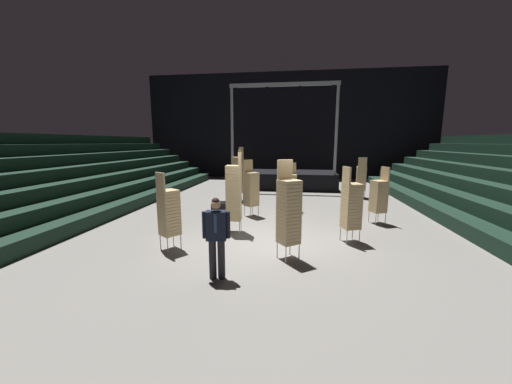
{
  "coord_description": "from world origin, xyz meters",
  "views": [
    {
      "loc": [
        0.83,
        -7.7,
        2.79
      ],
      "look_at": [
        -0.3,
        0.19,
        1.4
      ],
      "focal_mm": 20.1,
      "sensor_mm": 36.0,
      "label": 1
    }
  ],
  "objects_px": {
    "chair_stack_front_right": "(169,211)",
    "chair_stack_mid_centre": "(361,178)",
    "stage_riser": "(283,178)",
    "man_with_tie": "(216,234)",
    "chair_stack_front_left": "(289,211)",
    "chair_stack_mid_right": "(351,205)",
    "chair_stack_rear_centre": "(379,195)",
    "chair_stack_mid_left": "(251,188)",
    "chair_stack_aisle_left": "(291,187)",
    "equipment_road_case": "(223,209)",
    "chair_stack_rear_left": "(238,174)",
    "chair_stack_rear_right": "(234,192)"
  },
  "relations": [
    {
      "from": "stage_riser",
      "to": "equipment_road_case",
      "type": "xyz_separation_m",
      "value": [
        -1.91,
        -7.44,
        -0.33
      ]
    },
    {
      "from": "chair_stack_aisle_left",
      "to": "chair_stack_mid_right",
      "type": "bearing_deg",
      "value": 112.92
    },
    {
      "from": "man_with_tie",
      "to": "chair_stack_rear_left",
      "type": "xyz_separation_m",
      "value": [
        -1.21,
        7.93,
        0.31
      ]
    },
    {
      "from": "chair_stack_front_right",
      "to": "chair_stack_mid_centre",
      "type": "bearing_deg",
      "value": 87.54
    },
    {
      "from": "chair_stack_rear_centre",
      "to": "chair_stack_aisle_left",
      "type": "height_order",
      "value": "same"
    },
    {
      "from": "chair_stack_mid_right",
      "to": "equipment_road_case",
      "type": "xyz_separation_m",
      "value": [
        -4.25,
        2.27,
        -0.8
      ]
    },
    {
      "from": "stage_riser",
      "to": "chair_stack_front_left",
      "type": "relative_size",
      "value": 2.65
    },
    {
      "from": "chair_stack_mid_right",
      "to": "chair_stack_rear_centre",
      "type": "distance_m",
      "value": 2.45
    },
    {
      "from": "chair_stack_aisle_left",
      "to": "chair_stack_rear_centre",
      "type": "bearing_deg",
      "value": 151.07
    },
    {
      "from": "chair_stack_rear_left",
      "to": "chair_stack_rear_right",
      "type": "bearing_deg",
      "value": -154.26
    },
    {
      "from": "stage_riser",
      "to": "equipment_road_case",
      "type": "distance_m",
      "value": 7.69
    },
    {
      "from": "man_with_tie",
      "to": "chair_stack_front_left",
      "type": "xyz_separation_m",
      "value": [
        1.41,
        1.24,
        0.23
      ]
    },
    {
      "from": "stage_riser",
      "to": "chair_stack_aisle_left",
      "type": "bearing_deg",
      "value": -84.42
    },
    {
      "from": "chair_stack_mid_left",
      "to": "chair_stack_aisle_left",
      "type": "relative_size",
      "value": 1.09
    },
    {
      "from": "chair_stack_rear_right",
      "to": "man_with_tie",
      "type": "bearing_deg",
      "value": -177.88
    },
    {
      "from": "man_with_tie",
      "to": "chair_stack_rear_right",
      "type": "xyz_separation_m",
      "value": [
        -0.32,
        3.08,
        0.31
      ]
    },
    {
      "from": "equipment_road_case",
      "to": "chair_stack_front_left",
      "type": "bearing_deg",
      "value": -55.41
    },
    {
      "from": "chair_stack_rear_left",
      "to": "chair_stack_rear_centre",
      "type": "height_order",
      "value": "chair_stack_rear_left"
    },
    {
      "from": "stage_riser",
      "to": "chair_stack_mid_left",
      "type": "bearing_deg",
      "value": -96.81
    },
    {
      "from": "man_with_tie",
      "to": "chair_stack_mid_left",
      "type": "xyz_separation_m",
      "value": [
        -0.11,
        5.15,
        0.1
      ]
    },
    {
      "from": "chair_stack_aisle_left",
      "to": "chair_stack_front_right",
      "type": "bearing_deg",
      "value": 54.53
    },
    {
      "from": "chair_stack_rear_right",
      "to": "chair_stack_rear_centre",
      "type": "height_order",
      "value": "chair_stack_rear_right"
    },
    {
      "from": "stage_riser",
      "to": "chair_stack_front_left",
      "type": "bearing_deg",
      "value": -86.61
    },
    {
      "from": "chair_stack_mid_left",
      "to": "equipment_road_case",
      "type": "relative_size",
      "value": 2.37
    },
    {
      "from": "chair_stack_mid_centre",
      "to": "chair_stack_rear_centre",
      "type": "distance_m",
      "value": 4.78
    },
    {
      "from": "man_with_tie",
      "to": "chair_stack_front_right",
      "type": "bearing_deg",
      "value": -47.91
    },
    {
      "from": "chair_stack_rear_centre",
      "to": "equipment_road_case",
      "type": "height_order",
      "value": "chair_stack_rear_centre"
    },
    {
      "from": "chair_stack_front_left",
      "to": "chair_stack_front_right",
      "type": "bearing_deg",
      "value": -39.53
    },
    {
      "from": "chair_stack_mid_left",
      "to": "chair_stack_mid_centre",
      "type": "xyz_separation_m",
      "value": [
        4.91,
        4.38,
        -0.04
      ]
    },
    {
      "from": "man_with_tie",
      "to": "chair_stack_rear_left",
      "type": "relative_size",
      "value": 0.67
    },
    {
      "from": "stage_riser",
      "to": "man_with_tie",
      "type": "distance_m",
      "value": 12.42
    },
    {
      "from": "man_with_tie",
      "to": "equipment_road_case",
      "type": "bearing_deg",
      "value": -84.51
    },
    {
      "from": "chair_stack_mid_right",
      "to": "chair_stack_rear_centre",
      "type": "relative_size",
      "value": 1.09
    },
    {
      "from": "chair_stack_front_left",
      "to": "chair_stack_mid_left",
      "type": "xyz_separation_m",
      "value": [
        -1.53,
        3.92,
        -0.13
      ]
    },
    {
      "from": "chair_stack_mid_right",
      "to": "chair_stack_rear_centre",
      "type": "xyz_separation_m",
      "value": [
        1.29,
        2.09,
        -0.08
      ]
    },
    {
      "from": "chair_stack_front_left",
      "to": "chair_stack_rear_left",
      "type": "bearing_deg",
      "value": -104.83
    },
    {
      "from": "chair_stack_front_right",
      "to": "chair_stack_rear_left",
      "type": "relative_size",
      "value": 0.8
    },
    {
      "from": "chair_stack_rear_right",
      "to": "chair_stack_rear_left",
      "type": "bearing_deg",
      "value": 6.67
    },
    {
      "from": "stage_riser",
      "to": "chair_stack_rear_right",
      "type": "relative_size",
      "value": 2.48
    },
    {
      "from": "chair_stack_front_left",
      "to": "chair_stack_aisle_left",
      "type": "relative_size",
      "value": 1.22
    },
    {
      "from": "man_with_tie",
      "to": "chair_stack_front_left",
      "type": "distance_m",
      "value": 1.89
    },
    {
      "from": "stage_riser",
      "to": "chair_stack_rear_left",
      "type": "distance_m",
      "value": 4.92
    },
    {
      "from": "chair_stack_mid_left",
      "to": "chair_stack_rear_centre",
      "type": "bearing_deg",
      "value": 128.66
    },
    {
      "from": "chair_stack_front_left",
      "to": "chair_stack_mid_right",
      "type": "relative_size",
      "value": 1.12
    },
    {
      "from": "chair_stack_front_right",
      "to": "chair_stack_rear_centre",
      "type": "xyz_separation_m",
      "value": [
        6.06,
        3.35,
        -0.04
      ]
    },
    {
      "from": "chair_stack_front_right",
      "to": "chair_stack_aisle_left",
      "type": "height_order",
      "value": "chair_stack_front_right"
    },
    {
      "from": "chair_stack_rear_left",
      "to": "chair_stack_aisle_left",
      "type": "bearing_deg",
      "value": -108.38
    },
    {
      "from": "chair_stack_front_left",
      "to": "chair_stack_mid_left",
      "type": "distance_m",
      "value": 4.21
    },
    {
      "from": "chair_stack_mid_centre",
      "to": "equipment_road_case",
      "type": "xyz_separation_m",
      "value": [
        -5.95,
        -4.57,
        -0.76
      ]
    },
    {
      "from": "chair_stack_rear_right",
      "to": "chair_stack_front_right",
      "type": "bearing_deg",
      "value": 137.11
    }
  ]
}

